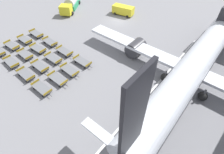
# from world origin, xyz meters

# --- Properties ---
(ground_plane) EXTENTS (500.00, 500.00, 0.00)m
(ground_plane) POSITION_xyz_m (0.00, 0.00, 0.00)
(ground_plane) COLOR gray
(airplane) EXTENTS (37.82, 40.17, 13.48)m
(airplane) POSITION_xyz_m (20.30, -5.85, 2.87)
(airplane) COLOR silver
(airplane) RESTS_ON ground_plane
(fuel_tanker_primary) EXTENTS (7.48, 8.84, 3.06)m
(fuel_tanker_primary) POSITION_xyz_m (-13.33, -2.98, 1.27)
(fuel_tanker_primary) COLOR yellow
(fuel_tanker_primary) RESTS_ON ground_plane
(service_van) EXTENTS (5.39, 3.36, 2.05)m
(service_van) POSITION_xyz_m (-1.44, 3.42, 1.12)
(service_van) COLOR yellow
(service_van) RESTS_ON ground_plane
(baggage_dolly_row_near_col_b) EXTENTS (3.87, 1.57, 0.92)m
(baggage_dolly_row_near_col_b) POSITION_xyz_m (-2.72, -23.38, 0.47)
(baggage_dolly_row_near_col_b) COLOR slate
(baggage_dolly_row_near_col_b) RESTS_ON ground_plane
(baggage_dolly_row_near_col_c) EXTENTS (3.89, 1.65, 0.92)m
(baggage_dolly_row_near_col_c) POSITION_xyz_m (1.78, -23.10, 0.47)
(baggage_dolly_row_near_col_c) COLOR slate
(baggage_dolly_row_near_col_c) RESTS_ON ground_plane
(baggage_dolly_row_near_col_d) EXTENTS (3.90, 1.71, 0.92)m
(baggage_dolly_row_near_col_d) POSITION_xyz_m (6.08, -22.91, 0.47)
(baggage_dolly_row_near_col_d) COLOR slate
(baggage_dolly_row_near_col_d) RESTS_ON ground_plane
(baggage_dolly_row_mid_a_col_a) EXTENTS (3.92, 1.80, 0.92)m
(baggage_dolly_row_mid_a_col_a) POSITION_xyz_m (-7.34, -21.18, 0.47)
(baggage_dolly_row_mid_a_col_a) COLOR slate
(baggage_dolly_row_mid_a_col_a) RESTS_ON ground_plane
(baggage_dolly_row_mid_a_col_b) EXTENTS (3.88, 1.64, 0.92)m
(baggage_dolly_row_mid_a_col_b) POSITION_xyz_m (-2.99, -20.78, 0.47)
(baggage_dolly_row_mid_a_col_b) COLOR slate
(baggage_dolly_row_mid_a_col_b) RESTS_ON ground_plane
(baggage_dolly_row_mid_a_col_c) EXTENTS (3.89, 1.67, 0.92)m
(baggage_dolly_row_mid_a_col_c) POSITION_xyz_m (1.68, -20.63, 0.47)
(baggage_dolly_row_mid_a_col_c) COLOR slate
(baggage_dolly_row_mid_a_col_c) RESTS_ON ground_plane
(baggage_dolly_row_mid_a_col_d) EXTENTS (3.90, 1.71, 0.92)m
(baggage_dolly_row_mid_a_col_d) POSITION_xyz_m (6.18, -20.28, 0.47)
(baggage_dolly_row_mid_a_col_d) COLOR slate
(baggage_dolly_row_mid_a_col_d) RESTS_ON ground_plane
(baggage_dolly_row_mid_b_col_a) EXTENTS (3.90, 1.72, 0.92)m
(baggage_dolly_row_mid_b_col_a) POSITION_xyz_m (-7.45, -18.58, 0.47)
(baggage_dolly_row_mid_b_col_a) COLOR slate
(baggage_dolly_row_mid_b_col_a) RESTS_ON ground_plane
(baggage_dolly_row_mid_b_col_b) EXTENTS (3.92, 1.80, 0.92)m
(baggage_dolly_row_mid_b_col_b) POSITION_xyz_m (-2.95, -18.35, 0.47)
(baggage_dolly_row_mid_b_col_b) COLOR slate
(baggage_dolly_row_mid_b_col_b) RESTS_ON ground_plane
(baggage_dolly_row_mid_b_col_c) EXTENTS (3.91, 1.73, 0.92)m
(baggage_dolly_row_mid_b_col_c) POSITION_xyz_m (1.51, -18.00, 0.47)
(baggage_dolly_row_mid_b_col_c) COLOR slate
(baggage_dolly_row_mid_b_col_c) RESTS_ON ground_plane
(baggage_dolly_row_mid_b_col_d) EXTENTS (3.88, 1.61, 0.92)m
(baggage_dolly_row_mid_b_col_d) POSITION_xyz_m (5.90, -17.88, 0.47)
(baggage_dolly_row_mid_b_col_d) COLOR slate
(baggage_dolly_row_mid_b_col_d) RESTS_ON ground_plane
(baggage_dolly_row_far_col_a) EXTENTS (3.89, 1.65, 0.92)m
(baggage_dolly_row_far_col_a) POSITION_xyz_m (-7.81, -15.95, 0.47)
(baggage_dolly_row_far_col_a) COLOR slate
(baggage_dolly_row_far_col_a) RESTS_ON ground_plane
(baggage_dolly_row_far_col_b) EXTENTS (3.88, 1.60, 0.92)m
(baggage_dolly_row_far_col_b) POSITION_xyz_m (-3.27, -15.65, 0.47)
(baggage_dolly_row_far_col_b) COLOR slate
(baggage_dolly_row_far_col_b) RESTS_ON ground_plane
(baggage_dolly_row_far_col_c) EXTENTS (3.90, 1.68, 0.92)m
(baggage_dolly_row_far_col_c) POSITION_xyz_m (1.22, -15.50, 0.47)
(baggage_dolly_row_far_col_c) COLOR slate
(baggage_dolly_row_far_col_c) RESTS_ON ground_plane
(baggage_dolly_row_far_col_d) EXTENTS (3.90, 1.68, 0.92)m
(baggage_dolly_row_far_col_d) POSITION_xyz_m (5.71, -15.12, 0.47)
(baggage_dolly_row_far_col_d) COLOR slate
(baggage_dolly_row_far_col_d) RESTS_ON ground_plane
(stand_guidance_stripe) EXTENTS (2.97, 37.65, 0.01)m
(stand_guidance_stripe) POSITION_xyz_m (17.70, -14.25, 0.00)
(stand_guidance_stripe) COLOR white
(stand_guidance_stripe) RESTS_ON ground_plane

